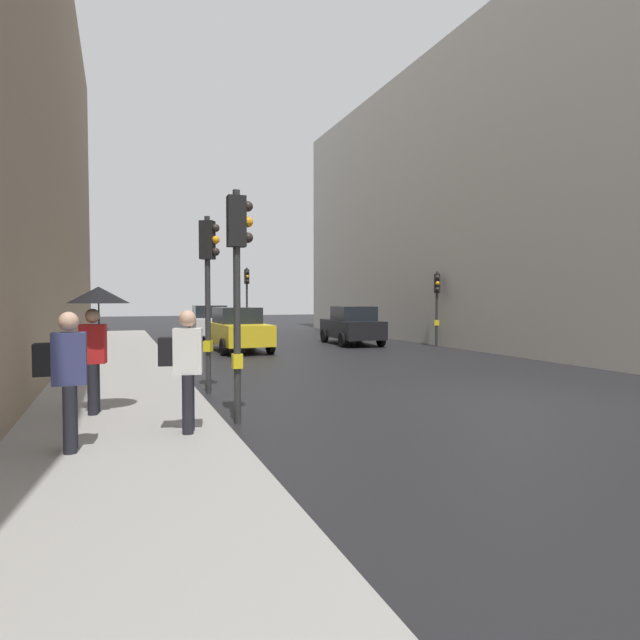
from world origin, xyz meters
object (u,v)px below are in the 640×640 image
(car_yellow_taxi, at_px, (238,329))
(pedestrian_with_grey_backpack, at_px, (66,373))
(car_dark_suv, at_px, (352,325))
(pedestrian_with_black_backpack, at_px, (185,363))
(traffic_light_near_right, at_px, (209,272))
(traffic_light_mid_street, at_px, (437,295))
(traffic_light_far_median, at_px, (247,289))
(car_white_compact, at_px, (210,322))
(traffic_light_near_left, at_px, (238,263))
(pedestrian_with_umbrella, at_px, (97,314))

(car_yellow_taxi, xyz_separation_m, pedestrian_with_grey_backpack, (-5.13, -13.60, 0.29))
(car_dark_suv, distance_m, pedestrian_with_black_backpack, 17.12)
(traffic_light_near_right, bearing_deg, traffic_light_mid_street, 35.66)
(traffic_light_near_right, xyz_separation_m, pedestrian_with_grey_backpack, (-2.51, -4.45, -1.53))
(traffic_light_mid_street, bearing_deg, car_yellow_taxi, 172.86)
(traffic_light_near_right, distance_m, car_dark_suv, 13.41)
(traffic_light_far_median, height_order, car_white_compact, traffic_light_far_median)
(traffic_light_far_median, bearing_deg, traffic_light_near_left, -103.50)
(traffic_light_near_right, bearing_deg, car_white_compact, 80.74)
(traffic_light_near_left, height_order, pedestrian_with_grey_backpack, traffic_light_near_left)
(pedestrian_with_grey_backpack, bearing_deg, traffic_light_far_median, 71.53)
(traffic_light_far_median, height_order, pedestrian_with_black_backpack, traffic_light_far_median)
(traffic_light_near_right, distance_m, traffic_light_mid_street, 13.85)
(car_dark_suv, height_order, car_yellow_taxi, same)
(traffic_light_far_median, bearing_deg, traffic_light_near_right, -105.60)
(traffic_light_near_right, distance_m, car_white_compact, 16.59)
(traffic_light_mid_street, bearing_deg, car_dark_suv, 141.97)
(car_white_compact, height_order, pedestrian_with_umbrella, pedestrian_with_umbrella)
(traffic_light_far_median, height_order, pedestrian_with_grey_backpack, traffic_light_far_median)
(traffic_light_near_right, bearing_deg, traffic_light_far_median, 74.40)
(pedestrian_with_umbrella, distance_m, pedestrian_with_grey_backpack, 2.40)
(traffic_light_near_right, height_order, pedestrian_with_umbrella, traffic_light_near_right)
(pedestrian_with_grey_backpack, bearing_deg, car_white_compact, 76.02)
(pedestrian_with_umbrella, bearing_deg, traffic_light_mid_street, 37.27)
(car_dark_suv, bearing_deg, traffic_light_far_median, 110.16)
(traffic_light_far_median, bearing_deg, car_dark_suv, -69.84)
(traffic_light_near_left, xyz_separation_m, car_dark_suv, (8.22, 13.47, -1.81))
(pedestrian_with_umbrella, distance_m, pedestrian_with_black_backpack, 2.29)
(traffic_light_far_median, xyz_separation_m, car_yellow_taxi, (-2.58, -9.50, -1.83))
(pedestrian_with_black_backpack, bearing_deg, car_white_compact, 79.81)
(pedestrian_with_black_backpack, bearing_deg, traffic_light_near_left, 43.98)
(traffic_light_near_right, xyz_separation_m, traffic_light_mid_street, (11.25, 8.07, -0.41))
(traffic_light_near_left, distance_m, pedestrian_with_umbrella, 2.52)
(car_dark_suv, height_order, car_white_compact, same)
(traffic_light_mid_street, xyz_separation_m, car_yellow_taxi, (-8.62, 1.08, -1.40))
(traffic_light_near_right, height_order, traffic_light_far_median, traffic_light_far_median)
(car_white_compact, xyz_separation_m, pedestrian_with_grey_backpack, (-5.16, -20.73, 0.29))
(traffic_light_near_right, xyz_separation_m, car_yellow_taxi, (2.63, 9.15, -1.82))
(traffic_light_mid_street, height_order, car_white_compact, traffic_light_mid_street)
(traffic_light_far_median, relative_size, car_white_compact, 0.92)
(traffic_light_mid_street, distance_m, car_yellow_taxi, 8.80)
(traffic_light_mid_street, relative_size, car_yellow_taxi, 0.78)
(traffic_light_near_right, bearing_deg, traffic_light_near_left, -89.94)
(traffic_light_far_median, relative_size, car_dark_suv, 0.91)
(traffic_light_far_median, xyz_separation_m, car_dark_suv, (3.02, -8.22, -1.83))
(traffic_light_near_left, distance_m, pedestrian_with_grey_backpack, 3.26)
(car_yellow_taxi, bearing_deg, traffic_light_mid_street, -7.14)
(traffic_light_mid_street, relative_size, pedestrian_with_umbrella, 1.54)
(traffic_light_far_median, relative_size, pedestrian_with_black_backpack, 2.22)
(traffic_light_near_left, bearing_deg, traffic_light_near_right, 90.06)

